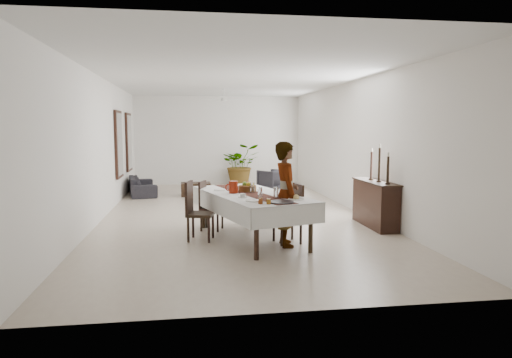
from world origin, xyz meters
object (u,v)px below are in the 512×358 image
Objects in this scene: dining_table_top at (251,195)px; red_pitcher at (233,187)px; sideboard_body at (375,204)px; sofa at (143,186)px; woman at (286,194)px.

red_pitcher is (-0.32, 0.08, 0.15)m from dining_table_top.
sideboard_body is 7.54m from sofa.
sideboard_body is at bearing -60.60° from woman.
sofa is (-5.27, 5.39, -0.18)m from sideboard_body.
woman reaches higher than dining_table_top.
woman is at bearing -36.61° from red_pitcher.
sideboard_body is (2.17, 1.27, -0.45)m from woman.
sofa is at bearing 95.72° from dining_table_top.
sofa is at bearing 23.91° from woman.
dining_table_top is 6.65m from sofa.
red_pitcher is 1.06m from woman.
woman is 0.95× the size of sofa.
dining_table_top is 1.48× the size of woman.
woman reaches higher than red_pitcher.
red_pitcher is 3.13m from sideboard_body.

